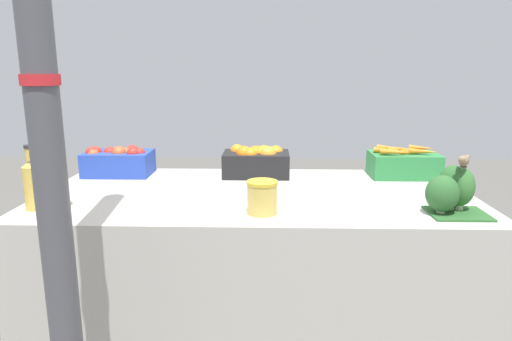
{
  "coord_description": "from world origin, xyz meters",
  "views": [
    {
      "loc": [
        0.06,
        -2.01,
        1.38
      ],
      "look_at": [
        0.0,
        0.0,
        0.93
      ],
      "focal_mm": 32.0,
      "sensor_mm": 36.0,
      "label": 1
    }
  ],
  "objects_px": {
    "juice_bottle_golden": "(33,183)",
    "support_pole": "(41,83)",
    "orange_crate": "(257,160)",
    "juice_bottle_amber": "(56,181)",
    "apple_crate": "(118,161)",
    "carrot_crate": "(404,163)",
    "pickle_jar": "(262,197)",
    "broccoli_pile": "(451,190)",
    "sparrow_bird": "(464,161)"
  },
  "relations": [
    {
      "from": "juice_bottle_golden",
      "to": "support_pole",
      "type": "bearing_deg",
      "value": -56.97
    },
    {
      "from": "orange_crate",
      "to": "juice_bottle_amber",
      "type": "bearing_deg",
      "value": -141.63
    },
    {
      "from": "orange_crate",
      "to": "juice_bottle_amber",
      "type": "xyz_separation_m",
      "value": [
        -0.78,
        -0.62,
        0.04
      ]
    },
    {
      "from": "juice_bottle_golden",
      "to": "apple_crate",
      "type": "bearing_deg",
      "value": 76.78
    },
    {
      "from": "apple_crate",
      "to": "orange_crate",
      "type": "xyz_separation_m",
      "value": [
        0.73,
        0.01,
        0.01
      ]
    },
    {
      "from": "support_pole",
      "to": "apple_crate",
      "type": "distance_m",
      "value": 1.2
    },
    {
      "from": "apple_crate",
      "to": "carrot_crate",
      "type": "distance_m",
      "value": 1.49
    },
    {
      "from": "support_pole",
      "to": "pickle_jar",
      "type": "height_order",
      "value": "support_pole"
    },
    {
      "from": "support_pole",
      "to": "apple_crate",
      "type": "height_order",
      "value": "support_pole"
    },
    {
      "from": "apple_crate",
      "to": "broccoli_pile",
      "type": "distance_m",
      "value": 1.62
    },
    {
      "from": "sparrow_bird",
      "to": "juice_bottle_amber",
      "type": "bearing_deg",
      "value": -57.39
    },
    {
      "from": "broccoli_pile",
      "to": "juice_bottle_amber",
      "type": "distance_m",
      "value": 1.55
    },
    {
      "from": "broccoli_pile",
      "to": "juice_bottle_golden",
      "type": "height_order",
      "value": "juice_bottle_golden"
    },
    {
      "from": "support_pole",
      "to": "pickle_jar",
      "type": "distance_m",
      "value": 0.88
    },
    {
      "from": "broccoli_pile",
      "to": "juice_bottle_amber",
      "type": "height_order",
      "value": "juice_bottle_amber"
    },
    {
      "from": "juice_bottle_golden",
      "to": "sparrow_bird",
      "type": "height_order",
      "value": "juice_bottle_golden"
    },
    {
      "from": "juice_bottle_amber",
      "to": "pickle_jar",
      "type": "bearing_deg",
      "value": -1.92
    },
    {
      "from": "carrot_crate",
      "to": "juice_bottle_amber",
      "type": "height_order",
      "value": "juice_bottle_amber"
    },
    {
      "from": "sparrow_bird",
      "to": "broccoli_pile",
      "type": "bearing_deg",
      "value": -94.43
    },
    {
      "from": "pickle_jar",
      "to": "sparrow_bird",
      "type": "bearing_deg",
      "value": 0.79
    },
    {
      "from": "support_pole",
      "to": "carrot_crate",
      "type": "relative_size",
      "value": 7.86
    },
    {
      "from": "support_pole",
      "to": "carrot_crate",
      "type": "height_order",
      "value": "support_pole"
    },
    {
      "from": "carrot_crate",
      "to": "broccoli_pile",
      "type": "distance_m",
      "value": 0.61
    },
    {
      "from": "apple_crate",
      "to": "pickle_jar",
      "type": "bearing_deg",
      "value": -39.61
    },
    {
      "from": "carrot_crate",
      "to": "pickle_jar",
      "type": "xyz_separation_m",
      "value": [
        -0.72,
        -0.64,
        -0.01
      ]
    },
    {
      "from": "apple_crate",
      "to": "broccoli_pile",
      "type": "xyz_separation_m",
      "value": [
        1.5,
        -0.6,
        0.02
      ]
    },
    {
      "from": "broccoli_pile",
      "to": "sparrow_bird",
      "type": "distance_m",
      "value": 0.13
    },
    {
      "from": "orange_crate",
      "to": "carrot_crate",
      "type": "distance_m",
      "value": 0.76
    },
    {
      "from": "orange_crate",
      "to": "juice_bottle_amber",
      "type": "relative_size",
      "value": 1.23
    },
    {
      "from": "orange_crate",
      "to": "juice_bottle_golden",
      "type": "height_order",
      "value": "juice_bottle_golden"
    },
    {
      "from": "support_pole",
      "to": "orange_crate",
      "type": "xyz_separation_m",
      "value": [
        0.56,
        1.11,
        -0.43
      ]
    },
    {
      "from": "pickle_jar",
      "to": "sparrow_bird",
      "type": "xyz_separation_m",
      "value": [
        0.76,
        0.01,
        0.15
      ]
    },
    {
      "from": "support_pole",
      "to": "juice_bottle_amber",
      "type": "distance_m",
      "value": 0.67
    },
    {
      "from": "juice_bottle_golden",
      "to": "pickle_jar",
      "type": "relative_size",
      "value": 2.02
    },
    {
      "from": "broccoli_pile",
      "to": "support_pole",
      "type": "bearing_deg",
      "value": -159.55
    },
    {
      "from": "support_pole",
      "to": "carrot_crate",
      "type": "xyz_separation_m",
      "value": [
        1.32,
        1.1,
        -0.44
      ]
    },
    {
      "from": "support_pole",
      "to": "sparrow_bird",
      "type": "bearing_deg",
      "value": 19.28
    },
    {
      "from": "orange_crate",
      "to": "juice_bottle_amber",
      "type": "distance_m",
      "value": 0.99
    },
    {
      "from": "pickle_jar",
      "to": "juice_bottle_golden",
      "type": "bearing_deg",
      "value": 178.28
    },
    {
      "from": "support_pole",
      "to": "juice_bottle_golden",
      "type": "distance_m",
      "value": 0.71
    },
    {
      "from": "broccoli_pile",
      "to": "juice_bottle_golden",
      "type": "xyz_separation_m",
      "value": [
        -1.64,
        -0.0,
        0.02
      ]
    },
    {
      "from": "juice_bottle_golden",
      "to": "juice_bottle_amber",
      "type": "xyz_separation_m",
      "value": [
        0.1,
        0.0,
        0.01
      ]
    },
    {
      "from": "apple_crate",
      "to": "orange_crate",
      "type": "relative_size",
      "value": 1.0
    },
    {
      "from": "juice_bottle_golden",
      "to": "juice_bottle_amber",
      "type": "distance_m",
      "value": 0.1
    },
    {
      "from": "pickle_jar",
      "to": "carrot_crate",
      "type": "bearing_deg",
      "value": 41.3
    },
    {
      "from": "orange_crate",
      "to": "carrot_crate",
      "type": "xyz_separation_m",
      "value": [
        0.76,
        -0.01,
        -0.01
      ]
    },
    {
      "from": "apple_crate",
      "to": "sparrow_bird",
      "type": "height_order",
      "value": "sparrow_bird"
    },
    {
      "from": "apple_crate",
      "to": "juice_bottle_golden",
      "type": "relative_size",
      "value": 1.3
    },
    {
      "from": "pickle_jar",
      "to": "orange_crate",
      "type": "bearing_deg",
      "value": 93.31
    },
    {
      "from": "orange_crate",
      "to": "juice_bottle_golden",
      "type": "xyz_separation_m",
      "value": [
        -0.87,
        -0.62,
        0.03
      ]
    }
  ]
}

